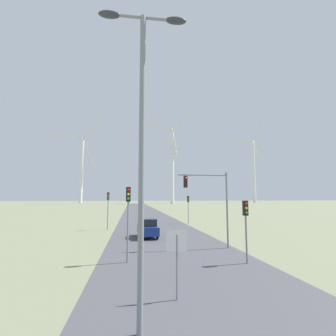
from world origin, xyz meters
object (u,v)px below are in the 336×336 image
at_px(traffic_light_post_near_left, 128,207).
at_px(traffic_light_mast_overhead, 210,194).
at_px(traffic_light_post_mid_right, 188,203).
at_px(traffic_light_post_near_right, 246,217).
at_px(wind_turbine_center, 172,158).
at_px(car_approaching, 148,228).
at_px(wind_turbine_right, 253,165).
at_px(stop_sign_near, 177,251).
at_px(traffic_light_post_mid_left, 108,202).
at_px(streetlamp, 142,125).
at_px(wind_turbine_left, 82,162).

xyz_separation_m(traffic_light_post_near_left, traffic_light_mast_overhead, (6.32, 3.54, 0.87)).
bearing_deg(traffic_light_post_mid_right, traffic_light_mast_overhead, -97.13).
relative_size(traffic_light_post_near_right, wind_turbine_center, 0.06).
height_order(traffic_light_post_near_right, car_approaching, traffic_light_post_near_right).
bearing_deg(car_approaching, wind_turbine_right, 60.71).
xyz_separation_m(stop_sign_near, traffic_light_post_mid_left, (-4.60, 22.57, 1.46)).
bearing_deg(car_approaching, traffic_light_post_near_right, -64.46).
distance_m(streetlamp, traffic_light_mast_overhead, 13.53).
relative_size(stop_sign_near, wind_turbine_center, 0.04).
bearing_deg(stop_sign_near, traffic_light_post_near_left, 107.97).
bearing_deg(wind_turbine_right, traffic_light_post_near_right, -116.34).
xyz_separation_m(traffic_light_post_mid_right, wind_turbine_right, (84.23, 149.72, 25.39)).
xyz_separation_m(stop_sign_near, traffic_light_post_near_left, (-1.98, 6.09, 1.48)).
xyz_separation_m(traffic_light_post_near_right, traffic_light_post_mid_right, (1.62, 23.67, 0.29)).
bearing_deg(wind_turbine_center, traffic_light_post_mid_right, -97.77).
bearing_deg(car_approaching, wind_turbine_left, 102.71).
bearing_deg(traffic_light_post_mid_right, wind_turbine_right, 60.64).
relative_size(stop_sign_near, wind_turbine_left, 0.04).
relative_size(stop_sign_near, traffic_light_post_mid_left, 0.58).
height_order(traffic_light_post_mid_left, car_approaching, traffic_light_post_mid_left).
bearing_deg(traffic_light_post_mid_right, streetlamp, -104.84).
xyz_separation_m(traffic_light_post_near_right, traffic_light_post_mid_left, (-9.69, 17.66, 0.57)).
distance_m(stop_sign_near, wind_turbine_center, 156.57).
distance_m(traffic_light_mast_overhead, wind_turbine_right, 191.14).
relative_size(streetlamp, traffic_light_mast_overhead, 1.66).
xyz_separation_m(traffic_light_post_near_right, wind_turbine_center, (18.51, 147.54, 25.89)).
bearing_deg(traffic_light_mast_overhead, car_approaching, 125.72).
bearing_deg(wind_turbine_left, wind_turbine_center, -19.34).
relative_size(stop_sign_near, traffic_light_post_mid_right, 0.64).
distance_m(traffic_light_post_near_right, traffic_light_mast_overhead, 5.00).
distance_m(traffic_light_post_near_right, traffic_light_post_mid_left, 20.16).
bearing_deg(traffic_light_post_mid_left, traffic_light_post_near_left, -80.95).
bearing_deg(traffic_light_post_near_left, wind_turbine_left, 101.39).
xyz_separation_m(traffic_light_post_near_right, wind_turbine_right, (85.85, 173.38, 25.68)).
distance_m(traffic_light_post_near_left, traffic_light_post_mid_right, 24.10).
relative_size(traffic_light_post_near_left, traffic_light_post_mid_right, 1.10).
distance_m(streetlamp, traffic_light_post_mid_left, 25.34).
relative_size(streetlamp, car_approaching, 2.35).
height_order(traffic_light_mast_overhead, car_approaching, traffic_light_mast_overhead).
xyz_separation_m(streetlamp, wind_turbine_right, (92.44, 180.71, 22.26)).
height_order(stop_sign_near, traffic_light_post_mid_right, traffic_light_post_mid_right).
bearing_deg(streetlamp, traffic_light_mast_overhead, 64.13).
bearing_deg(wind_turbine_left, traffic_light_post_near_right, -76.40).
xyz_separation_m(car_approaching, wind_turbine_right, (91.10, 162.41, 27.48)).
xyz_separation_m(traffic_light_post_near_left, traffic_light_post_near_right, (7.07, -1.18, -0.59)).
height_order(traffic_light_post_mid_right, car_approaching, traffic_light_post_mid_right).
height_order(wind_turbine_left, wind_turbine_right, wind_turbine_right).
height_order(traffic_light_post_mid_left, traffic_light_mast_overhead, traffic_light_mast_overhead).
distance_m(traffic_light_post_mid_left, wind_turbine_left, 155.79).
bearing_deg(wind_turbine_right, traffic_light_post_near_left, -118.35).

